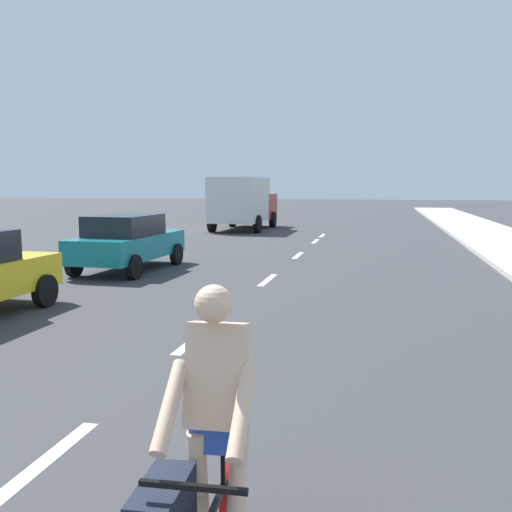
# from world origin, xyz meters

# --- Properties ---
(ground_plane) EXTENTS (160.00, 160.00, 0.00)m
(ground_plane) POSITION_xyz_m (0.00, 20.00, 0.00)
(ground_plane) COLOR #38383A
(lane_stripe_2) EXTENTS (0.16, 1.80, 0.01)m
(lane_stripe_2) POSITION_xyz_m (0.00, 6.64, 0.00)
(lane_stripe_2) COLOR white
(lane_stripe_2) RESTS_ON ground
(lane_stripe_3) EXTENTS (0.16, 1.80, 0.01)m
(lane_stripe_3) POSITION_xyz_m (0.00, 10.74, 0.00)
(lane_stripe_3) COLOR white
(lane_stripe_3) RESTS_ON ground
(lane_stripe_4) EXTENTS (0.16, 1.80, 0.01)m
(lane_stripe_4) POSITION_xyz_m (0.00, 16.25, 0.00)
(lane_stripe_4) COLOR white
(lane_stripe_4) RESTS_ON ground
(lane_stripe_5) EXTENTS (0.16, 1.80, 0.01)m
(lane_stripe_5) POSITION_xyz_m (0.00, 21.35, 0.00)
(lane_stripe_5) COLOR white
(lane_stripe_5) RESTS_ON ground
(lane_stripe_6) EXTENTS (0.16, 1.80, 0.01)m
(lane_stripe_6) POSITION_xyz_m (0.00, 26.32, 0.00)
(lane_stripe_6) COLOR white
(lane_stripe_6) RESTS_ON ground
(lane_stripe_7) EXTENTS (0.16, 1.80, 0.01)m
(lane_stripe_7) POSITION_xyz_m (0.00, 29.09, 0.00)
(lane_stripe_7) COLOR white
(lane_stripe_7) RESTS_ON ground
(cyclist) EXTENTS (0.64, 1.71, 1.82)m
(cyclist) POSITION_xyz_m (1.84, 5.62, 0.83)
(cyclist) COLOR black
(cyclist) RESTS_ON ground
(parked_car_teal) EXTENTS (1.99, 4.13, 1.57)m
(parked_car_teal) POSITION_xyz_m (-4.14, 16.91, 0.84)
(parked_car_teal) COLOR #14727A
(parked_car_teal) RESTS_ON ground
(delivery_truck) EXTENTS (2.70, 6.25, 2.80)m
(delivery_truck) POSITION_xyz_m (-4.55, 31.70, 1.50)
(delivery_truck) COLOR maroon
(delivery_truck) RESTS_ON ground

